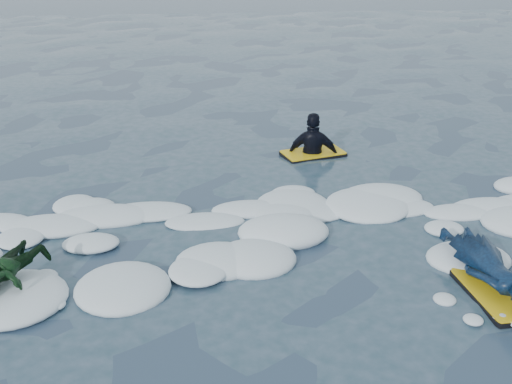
{
  "coord_description": "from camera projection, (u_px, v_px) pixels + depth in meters",
  "views": [
    {
      "loc": [
        -0.33,
        -6.73,
        4.04
      ],
      "look_at": [
        0.39,
        1.6,
        0.34
      ],
      "focal_mm": 45.0,
      "sensor_mm": 36.0,
      "label": 1
    }
  ],
  "objects": [
    {
      "name": "prone_woman_unit",
      "position": [
        491.0,
        270.0,
        7.38
      ],
      "size": [
        0.8,
        1.78,
        0.45
      ],
      "rotation": [
        0.0,
        0.0,
        1.68
      ],
      "color": "black",
      "rests_on": "ground"
    },
    {
      "name": "prone_child_unit",
      "position": [
        4.0,
        280.0,
        7.14
      ],
      "size": [
        1.09,
        1.37,
        0.48
      ],
      "rotation": [
        0.0,
        0.0,
        1.51
      ],
      "color": "black",
      "rests_on": "ground"
    },
    {
      "name": "waiting_rider_unit",
      "position": [
        313.0,
        157.0,
        11.44
      ],
      "size": [
        1.22,
        0.89,
        1.64
      ],
      "rotation": [
        0.0,
        0.0,
        0.29
      ],
      "color": "black",
      "rests_on": "ground"
    },
    {
      "name": "foam_band",
      "position": [
        231.0,
        233.0,
        8.73
      ],
      "size": [
        12.0,
        3.1,
        0.3
      ],
      "primitive_type": null,
      "color": "white",
      "rests_on": "ground"
    },
    {
      "name": "ground",
      "position": [
        235.0,
        272.0,
        7.79
      ],
      "size": [
        120.0,
        120.0,
        0.0
      ],
      "primitive_type": "plane",
      "color": "#192A3D",
      "rests_on": "ground"
    }
  ]
}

